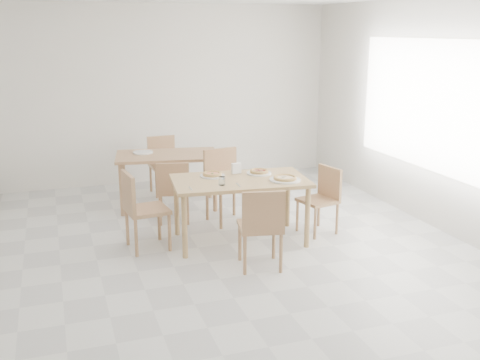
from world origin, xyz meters
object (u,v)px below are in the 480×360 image
object	(u,v)px
tumbler_a	(236,169)
chair_south	(261,223)
chair_north	(224,180)
tumbler_b	(222,181)
plate_pepperoni	(259,173)
pizza_pepperoni	(259,171)
chair_back_s	(173,187)
plate_empty	(143,152)
napkin_holder	(236,169)
main_table	(240,186)
pizza_margherita	(212,174)
plate_mushroom	(285,180)
chair_west	(140,205)
chair_back_n	(163,161)
plate_margherita	(212,176)
chair_east	(323,195)
pizza_mushroom	(285,178)
second_table	(167,161)

from	to	relation	value
tumbler_a	chair_south	bearing A→B (deg)	-95.10
chair_north	tumbler_b	xyz separation A→B (m)	(-0.32, -0.95, 0.26)
plate_pepperoni	pizza_pepperoni	size ratio (longest dim) A/B	1.22
chair_back_s	plate_empty	size ratio (longest dim) A/B	2.97
napkin_holder	plate_empty	world-z (taller)	napkin_holder
main_table	napkin_holder	distance (m)	0.27
pizza_pepperoni	tumbler_b	distance (m)	0.65
tumbler_b	plate_empty	bearing A→B (deg)	106.01
napkin_holder	plate_empty	size ratio (longest dim) A/B	0.49
chair_north	pizza_margherita	distance (m)	0.69
chair_north	chair_back_s	bearing A→B (deg)	161.70
chair_north	chair_back_s	size ratio (longest dim) A/B	1.14
plate_mushroom	plate_empty	world-z (taller)	same
chair_west	chair_back_n	bearing A→B (deg)	-24.49
plate_margherita	plate_empty	bearing A→B (deg)	109.74
chair_east	plate_margherita	world-z (taller)	chair_east
main_table	plate_pepperoni	distance (m)	0.34
pizza_margherita	tumbler_b	size ratio (longest dim) A/B	2.69
tumbler_a	napkin_holder	world-z (taller)	napkin_holder
chair_north	plate_empty	bearing A→B (deg)	121.88
tumbler_a	tumbler_b	world-z (taller)	tumbler_a
plate_pepperoni	napkin_holder	bearing A→B (deg)	165.02
tumbler_b	pizza_mushroom	bearing A→B (deg)	-4.15
chair_west	pizza_mushroom	bearing A→B (deg)	-108.63
chair_back_n	second_table	bearing A→B (deg)	-99.89
plate_margherita	chair_back_n	distance (m)	2.12
chair_north	pizza_margherita	bearing A→B (deg)	-129.48
plate_mushroom	tumbler_b	world-z (taller)	tumbler_b
plate_margherita	second_table	world-z (taller)	plate_margherita
plate_mushroom	chair_back_s	distance (m)	1.55
pizza_mushroom	plate_mushroom	bearing A→B (deg)	0.00
tumbler_a	tumbler_b	xyz separation A→B (m)	(-0.31, -0.44, -0.00)
chair_north	chair_back_s	xyz separation A→B (m)	(-0.65, 0.10, -0.07)
chair_south	plate_pepperoni	world-z (taller)	chair_south
chair_south	tumbler_b	world-z (taller)	chair_south
chair_west	pizza_pepperoni	size ratio (longest dim) A/B	3.73
main_table	pizza_margherita	distance (m)	0.36
chair_north	napkin_holder	bearing A→B (deg)	-101.97
main_table	pizza_pepperoni	distance (m)	0.35
plate_mushroom	tumbler_b	xyz separation A→B (m)	(-0.73, 0.05, 0.04)
main_table	chair_back_s	world-z (taller)	chair_back_s
chair_back_s	chair_west	bearing A→B (deg)	67.09
tumbler_b	chair_west	bearing A→B (deg)	161.93
chair_east	second_table	world-z (taller)	chair_east
tumbler_a	chair_back_s	size ratio (longest dim) A/B	0.13
pizza_pepperoni	napkin_holder	xyz separation A→B (m)	(-0.26, 0.07, 0.03)
plate_margherita	chair_north	bearing A→B (deg)	60.35
pizza_mushroom	chair_back_s	xyz separation A→B (m)	(-1.06, 1.10, -0.31)
plate_pepperoni	chair_back_s	xyz separation A→B (m)	(-0.89, 0.71, -0.29)
plate_pepperoni	pizza_pepperoni	bearing A→B (deg)	-135.00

